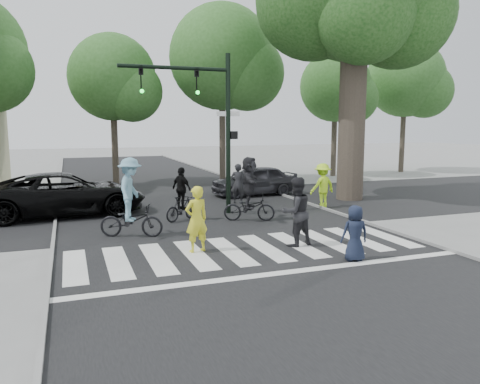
# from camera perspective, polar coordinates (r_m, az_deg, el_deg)

# --- Properties ---
(ground) EXTENTS (120.00, 120.00, 0.00)m
(ground) POSITION_cam_1_polar(r_m,az_deg,el_deg) (12.05, 2.72, -8.19)
(ground) COLOR gray
(ground) RESTS_ON ground
(road_stem) EXTENTS (10.00, 70.00, 0.01)m
(road_stem) POSITION_cam_1_polar(r_m,az_deg,el_deg) (16.63, -4.01, -3.57)
(road_stem) COLOR black
(road_stem) RESTS_ON ground
(road_cross) EXTENTS (70.00, 10.00, 0.01)m
(road_cross) POSITION_cam_1_polar(r_m,az_deg,el_deg) (19.48, -6.47, -1.85)
(road_cross) COLOR black
(road_cross) RESTS_ON ground
(curb_left) EXTENTS (0.10, 70.00, 0.10)m
(curb_left) POSITION_cam_1_polar(r_m,az_deg,el_deg) (16.01, -21.69, -4.45)
(curb_left) COLOR gray
(curb_left) RESTS_ON ground
(curb_right) EXTENTS (0.10, 70.00, 0.10)m
(curb_right) POSITION_cam_1_polar(r_m,az_deg,el_deg) (18.64, 11.08, -2.28)
(curb_right) COLOR gray
(curb_right) RESTS_ON ground
(crosswalk) EXTENTS (10.00, 3.85, 0.01)m
(crosswalk) POSITION_cam_1_polar(r_m,az_deg,el_deg) (12.64, 1.55, -7.36)
(crosswalk) COLOR silver
(crosswalk) RESTS_ON ground
(traffic_signal) EXTENTS (4.45, 0.29, 6.00)m
(traffic_signal) POSITION_cam_1_polar(r_m,az_deg,el_deg) (17.54, -4.12, 9.85)
(traffic_signal) COLOR black
(traffic_signal) RESTS_ON ground
(bg_tree_2) EXTENTS (5.04, 4.80, 8.40)m
(bg_tree_2) POSITION_cam_1_polar(r_m,az_deg,el_deg) (27.50, -14.74, 12.95)
(bg_tree_2) COLOR brown
(bg_tree_2) RESTS_ON ground
(bg_tree_3) EXTENTS (6.30, 6.00, 10.20)m
(bg_tree_3) POSITION_cam_1_polar(r_m,az_deg,el_deg) (27.60, -1.43, 15.62)
(bg_tree_3) COLOR brown
(bg_tree_3) RESTS_ON ground
(bg_tree_4) EXTENTS (4.83, 4.60, 8.15)m
(bg_tree_4) POSITION_cam_1_polar(r_m,az_deg,el_deg) (31.65, 12.09, 12.12)
(bg_tree_4) COLOR brown
(bg_tree_4) RESTS_ON ground
(bg_tree_5) EXTENTS (5.67, 5.40, 9.30)m
(bg_tree_5) POSITION_cam_1_polar(r_m,az_deg,el_deg) (35.71, 20.05, 12.52)
(bg_tree_5) COLOR brown
(bg_tree_5) RESTS_ON ground
(pedestrian_woman) EXTENTS (0.74, 0.57, 1.79)m
(pedestrian_woman) POSITION_cam_1_polar(r_m,az_deg,el_deg) (12.56, -5.32, -3.32)
(pedestrian_woman) COLOR yellow
(pedestrian_woman) RESTS_ON ground
(pedestrian_child) EXTENTS (0.76, 0.56, 1.42)m
(pedestrian_child) POSITION_cam_1_polar(r_m,az_deg,el_deg) (12.09, 13.82, -4.89)
(pedestrian_child) COLOR #192035
(pedestrian_child) RESTS_ON ground
(pedestrian_adult) EXTENTS (1.06, 0.89, 1.95)m
(pedestrian_adult) POSITION_cam_1_polar(r_m,az_deg,el_deg) (13.22, 6.83, -2.41)
(pedestrian_adult) COLOR black
(pedestrian_adult) RESTS_ON ground
(cyclist_left) EXTENTS (2.03, 1.42, 2.43)m
(cyclist_left) POSITION_cam_1_polar(r_m,az_deg,el_deg) (14.52, -13.17, -1.31)
(cyclist_left) COLOR black
(cyclist_left) RESTS_ON ground
(cyclist_mid) EXTENTS (1.48, 1.07, 1.91)m
(cyclist_mid) POSITION_cam_1_polar(r_m,az_deg,el_deg) (16.70, -7.10, -0.84)
(cyclist_mid) COLOR black
(cyclist_mid) RESTS_ON ground
(cyclist_right) EXTENTS (1.91, 1.76, 2.29)m
(cyclist_right) POSITION_cam_1_polar(r_m,az_deg,el_deg) (16.50, 1.14, -0.06)
(cyclist_right) COLOR black
(cyclist_right) RESTS_ON ground
(car_suv) EXTENTS (6.08, 3.19, 1.63)m
(car_suv) POSITION_cam_1_polar(r_m,az_deg,el_deg) (18.72, -20.52, -0.23)
(car_suv) COLOR black
(car_suv) RESTS_ON ground
(car_grey) EXTENTS (4.33, 1.99, 1.44)m
(car_grey) POSITION_cam_1_polar(r_m,az_deg,el_deg) (22.59, 1.81, 1.42)
(car_grey) COLOR #2C2C31
(car_grey) RESTS_ON ground
(bystander_hivis) EXTENTS (1.29, 0.90, 1.83)m
(bystander_hivis) POSITION_cam_1_polar(r_m,az_deg,el_deg) (19.48, 10.00, 0.78)
(bystander_hivis) COLOR #C1FF24
(bystander_hivis) RESTS_ON ground
(bystander_dark) EXTENTS (0.75, 0.65, 1.73)m
(bystander_dark) POSITION_cam_1_polar(r_m,az_deg,el_deg) (20.18, -0.27, 1.03)
(bystander_dark) COLOR black
(bystander_dark) RESTS_ON ground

